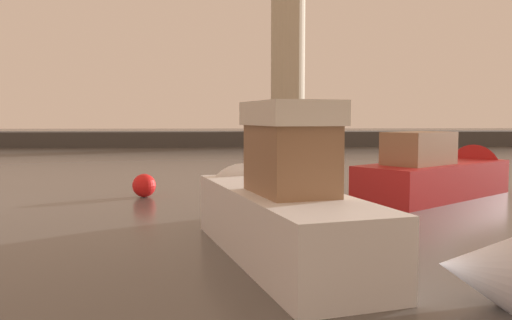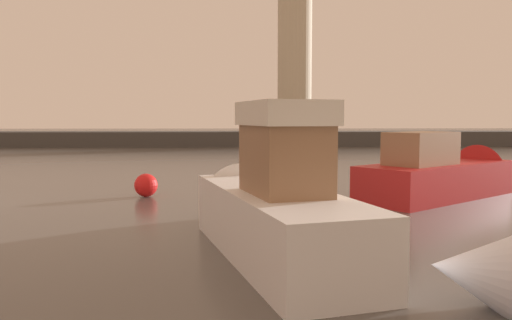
{
  "view_description": "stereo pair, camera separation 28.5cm",
  "coord_description": "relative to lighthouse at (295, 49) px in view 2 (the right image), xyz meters",
  "views": [
    {
      "loc": [
        0.12,
        -0.88,
        2.8
      ],
      "look_at": [
        1.06,
        14.65,
        1.54
      ],
      "focal_mm": 36.5,
      "sensor_mm": 36.0,
      "label": 1
    },
    {
      "loc": [
        0.41,
        -0.9,
        2.8
      ],
      "look_at": [
        1.06,
        14.65,
        1.54
      ],
      "focal_mm": 36.5,
      "sensor_mm": 36.0,
      "label": 2
    }
  ],
  "objects": [
    {
      "name": "breakwater",
      "position": [
        -6.4,
        0.0,
        -8.81
      ],
      "size": [
        90.26,
        4.55,
        1.45
      ],
      "primitive_type": "cube",
      "color": "#423F3D",
      "rests_on": "ground_plane"
    },
    {
      "name": "mooring_buoy",
      "position": [
        -9.13,
        -33.18,
        -9.12
      ],
      "size": [
        0.83,
        0.83,
        0.83
      ],
      "primitive_type": "sphere",
      "color": "red",
      "rests_on": "ground_plane"
    },
    {
      "name": "ground_plane",
      "position": [
        -6.4,
        -25.37,
        -9.53
      ],
      "size": [
        220.0,
        220.0,
        0.0
      ],
      "primitive_type": "plane",
      "color": "#4C4742"
    },
    {
      "name": "motorboat_0",
      "position": [
        1.94,
        -33.22,
        -8.76
      ],
      "size": [
        7.87,
        6.71,
        2.75
      ],
      "color": "#B21E1E",
      "rests_on": "ground_plane"
    },
    {
      "name": "lighthouse",
      "position": [
        0.0,
        0.0,
        0.0
      ],
      "size": [
        3.36,
        3.36,
        17.07
      ],
      "color": "beige",
      "rests_on": "breakwater"
    },
    {
      "name": "motorboat_2",
      "position": [
        -5.34,
        -40.76,
        -8.57
      ],
      "size": [
        3.75,
        7.91,
        3.28
      ],
      "color": "white",
      "rests_on": "ground_plane"
    }
  ]
}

